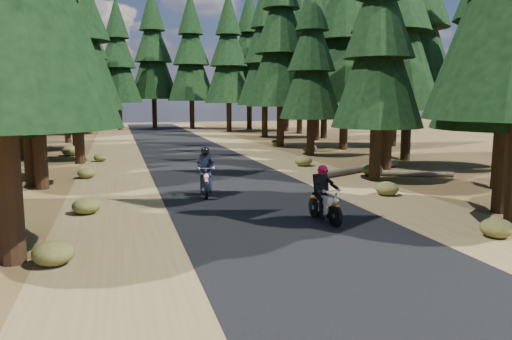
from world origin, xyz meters
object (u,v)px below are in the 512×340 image
Objects in this scene: log_near at (362,169)px; log_far at (409,174)px; rider_follow at (206,180)px; rider_lead at (325,203)px.

log_far is (1.37, -1.83, -0.04)m from log_near.
log_far is at bearing -160.25° from rider_follow.
log_near is 2.29m from log_far.
rider_follow reaches higher than rider_lead.
rider_lead is (-5.58, -8.49, 0.38)m from log_near.
rider_lead is at bearing 126.56° from rider_follow.
log_near is at bearing -146.92° from rider_follow.
log_far is 9.70m from rider_follow.
log_near is 1.56× the size of log_far.
log_far is at bearing -80.89° from log_near.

